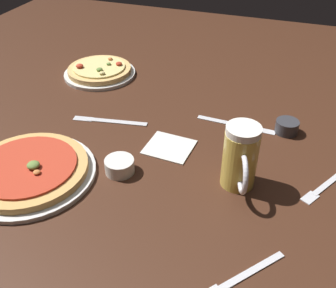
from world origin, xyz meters
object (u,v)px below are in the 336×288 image
object	(u,v)px
beer_mug_dark	(240,158)
ramekin_butter	(287,127)
fork_spare	(327,184)
knife_right	(109,121)
pizza_plate_far	(100,71)
ramekin_sauce	(120,166)
napkin_folded	(170,147)
pizza_plate_near	(28,171)
fork_left	(241,277)
knife_spare	(236,124)

from	to	relation	value
beer_mug_dark	ramekin_butter	size ratio (longest dim) A/B	2.47
fork_spare	knife_right	bearing A→B (deg)	172.63
pizza_plate_far	ramekin_butter	xyz separation A→B (m)	(0.69, -0.15, 0.00)
ramekin_sauce	knife_right	size ratio (longest dim) A/B	0.33
ramekin_sauce	napkin_folded	size ratio (longest dim) A/B	0.60
pizza_plate_near	pizza_plate_far	world-z (taller)	pizza_plate_near
ramekin_butter	fork_spare	distance (m)	0.23
fork_left	knife_right	size ratio (longest dim) A/B	0.72
fork_spare	knife_spare	bearing A→B (deg)	144.14
fork_spare	pizza_plate_near	bearing A→B (deg)	-163.17
pizza_plate_near	beer_mug_dark	size ratio (longest dim) A/B	2.04
beer_mug_dark	knife_spare	world-z (taller)	beer_mug_dark
beer_mug_dark	napkin_folded	world-z (taller)	beer_mug_dark
ramekin_butter	knife_right	bearing A→B (deg)	-166.74
ramekin_sauce	pizza_plate_far	bearing A→B (deg)	122.60
ramekin_sauce	napkin_folded	distance (m)	0.16
beer_mug_dark	fork_spare	distance (m)	0.23
beer_mug_dark	napkin_folded	xyz separation A→B (m)	(-0.20, 0.09, -0.08)
pizza_plate_far	fork_spare	xyz separation A→B (m)	(0.81, -0.36, -0.01)
pizza_plate_far	knife_spare	size ratio (longest dim) A/B	1.10
knife_spare	fork_spare	bearing A→B (deg)	-35.86
beer_mug_dark	knife_right	distance (m)	0.46
knife_right	fork_spare	size ratio (longest dim) A/B	1.26
ramekin_butter	fork_spare	xyz separation A→B (m)	(0.12, -0.20, -0.02)
pizza_plate_near	napkin_folded	world-z (taller)	pizza_plate_near
pizza_plate_far	fork_left	distance (m)	0.95
knife_spare	ramekin_sauce	bearing A→B (deg)	-127.15
napkin_folded	knife_right	world-z (taller)	napkin_folded
beer_mug_dark	napkin_folded	distance (m)	0.23
beer_mug_dark	ramekin_sauce	size ratio (longest dim) A/B	2.18
ramekin_butter	knife_spare	world-z (taller)	ramekin_butter
pizza_plate_far	beer_mug_dark	bearing A→B (deg)	-35.54
pizza_plate_far	fork_left	bearing A→B (deg)	-46.29
fork_spare	knife_spare	world-z (taller)	same
beer_mug_dark	knife_spare	distance (m)	0.28
pizza_plate_far	fork_spare	bearing A→B (deg)	-23.91
ramekin_sauce	napkin_folded	xyz separation A→B (m)	(0.09, 0.14, -0.01)
pizza_plate_near	knife_right	world-z (taller)	pizza_plate_near
fork_left	knife_spare	distance (m)	0.53
pizza_plate_near	fork_left	xyz separation A→B (m)	(0.56, -0.12, -0.01)
napkin_folded	fork_left	size ratio (longest dim) A/B	0.75
fork_left	fork_spare	world-z (taller)	same
fork_spare	ramekin_butter	bearing A→B (deg)	120.35
fork_left	ramekin_sauce	bearing A→B (deg)	149.28
pizza_plate_far	napkin_folded	xyz separation A→B (m)	(0.39, -0.34, -0.01)
pizza_plate_near	pizza_plate_far	size ratio (longest dim) A/B	1.28
beer_mug_dark	knife_spare	size ratio (longest dim) A/B	0.69
pizza_plate_near	fork_spare	distance (m)	0.74
pizza_plate_far	ramekin_sauce	distance (m)	0.57
pizza_plate_far	napkin_folded	size ratio (longest dim) A/B	2.09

